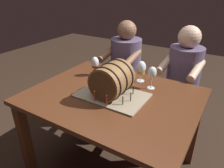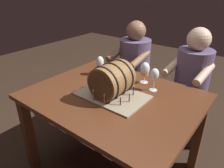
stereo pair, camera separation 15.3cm
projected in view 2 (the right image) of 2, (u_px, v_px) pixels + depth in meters
ground_plane at (113, 166)px, 1.93m from camera, size 8.00×8.00×0.00m
dining_table at (113, 107)px, 1.65m from camera, size 1.26×0.99×0.76m
barrel_cake at (112, 81)px, 1.52m from camera, size 0.51×0.34×0.26m
wine_glass_empty at (155, 75)px, 1.60m from camera, size 0.07×0.07×0.19m
wine_glass_red at (100, 63)px, 1.89m from camera, size 0.07×0.07×0.17m
wine_glass_amber at (145, 70)px, 1.73m from camera, size 0.08×0.08×0.18m
person_seated_left at (134, 76)px, 2.45m from camera, size 0.39×0.47×1.17m
person_seated_right at (189, 92)px, 2.09m from camera, size 0.38×0.48×1.18m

